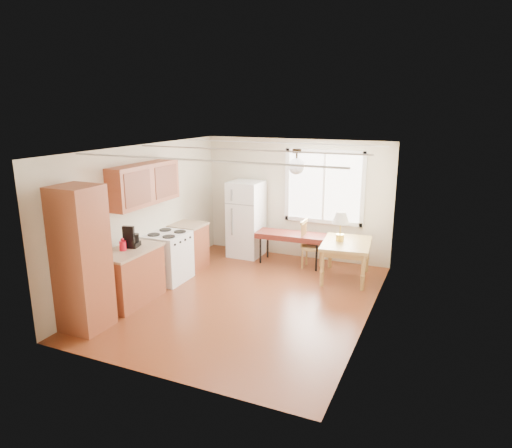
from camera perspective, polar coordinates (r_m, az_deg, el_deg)
The scene contains 11 objects.
room_shell at distance 7.35m, azimuth -1.26°, elevation -0.38°, with size 4.60×5.60×2.62m.
kitchen_run at distance 7.82m, azimuth -14.74°, elevation -3.07°, with size 0.65×3.40×2.20m.
window_unit at distance 9.37m, azimuth 8.50°, elevation 4.59°, with size 1.64×0.05×1.51m.
pendant_light at distance 7.27m, azimuth 5.09°, elevation 7.32°, with size 0.26×0.26×0.40m.
refrigerator at distance 9.72m, azimuth -1.24°, elevation 0.64°, with size 0.67×0.69×1.61m.
bench at distance 9.24m, azimuth 4.43°, elevation -1.57°, with size 1.44×0.60×0.65m.
dining_table at distance 8.60m, azimuth 11.22°, elevation -2.88°, with size 0.97×1.23×0.71m.
chair at distance 9.10m, azimuth 6.45°, elevation -2.16°, with size 0.42×0.42×0.95m.
table_lamp at distance 8.52m, azimuth 10.54°, elevation 0.49°, with size 0.32×0.32×0.55m.
coffee_maker at distance 7.71m, azimuth -15.24°, elevation -1.84°, with size 0.23×0.28×0.37m.
kettle at distance 7.59m, azimuth -16.33°, elevation -2.57°, with size 0.11×0.11×0.21m.
Camera 1 is at (3.00, -6.44, 3.14)m, focal length 32.00 mm.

